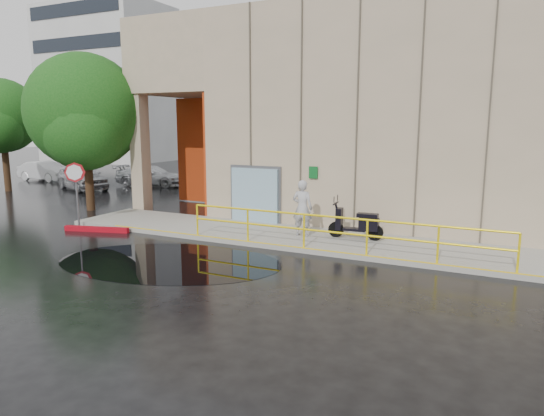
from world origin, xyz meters
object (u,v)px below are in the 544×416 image
Objects in this scene: person at (302,208)px; tree_near at (84,116)px; car_a at (82,177)px; stop_sign at (75,180)px; car_c at (151,176)px; red_curb at (97,229)px; car_b at (45,171)px; scooter at (356,215)px; tree_far at (1,119)px.

tree_near reaches higher than person.
car_a is at bearing 139.22° from tree_near.
stop_sign reaches higher than car_c.
red_curb is at bearing -107.37° from car_a.
person is at bearing -109.21° from car_b.
car_a is at bearing 159.25° from scooter.
car_b is 0.90× the size of car_c.
car_b is at bearing 148.31° from tree_near.
scooter is at bearing 15.19° from red_curb.
red_curb is 17.70m from car_b.
person is at bearing -171.74° from scooter.
person reaches higher than scooter.
car_b is (-23.40, 7.54, -0.29)m from scooter.
scooter is 0.74× the size of stop_sign.
person reaches higher than car_b.
red_curb is 13.95m from tree_far.
tree_near reaches higher than car_c.
car_a is 0.65× the size of tree_near.
red_curb is at bearing -123.30° from car_b.
car_c is (-13.62, 8.87, -0.45)m from person.
tree_near is at bearing -107.17° from car_a.
car_c is (-15.33, 8.51, -0.30)m from scooter.
scooter is at bearing -107.05° from car_b.
stop_sign reaches higher than scooter.
tree_near reaches higher than stop_sign.
car_a is 1.12× the size of car_b.
tree_near reaches higher than scooter.
car_a is (-16.08, 5.83, -0.33)m from person.
person is at bearing -5.86° from stop_sign.
person is at bearing -5.10° from tree_near.
car_a is 5.21m from tree_far.
tree_far reaches higher than red_curb.
red_curb is 0.38× the size of tree_far.
scooter is (1.71, 0.36, -0.14)m from person.
tree_far is (-3.21, -2.44, 3.29)m from car_a.
scooter is at bearing -83.49° from car_a.
car_b is 8.13m from car_c.
stop_sign is 12.45m from tree_far.
car_a is at bearing 37.30° from tree_far.
tree_near is at bearing 138.66° from red_curb.
stop_sign is (-8.18, -1.77, 0.69)m from person.
stop_sign is at bearing 10.48° from person.
stop_sign is at bearing -50.73° from tree_near.
person is at bearing -134.41° from car_c.
tree_near reaches higher than car_a.
person is 0.77× the size of stop_sign.
person is 16.26m from car_c.
car_c is (8.07, 0.96, -0.01)m from car_b.
stop_sign is 0.62× the size of car_b.
scooter is 0.29× the size of tree_far.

